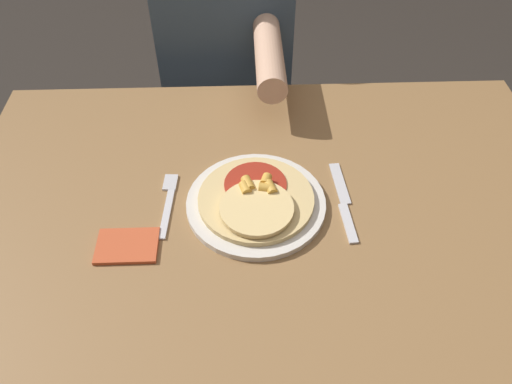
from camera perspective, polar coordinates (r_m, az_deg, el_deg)
The scene contains 8 objects.
ground_plane at distance 1.68m, azimuth 1.04°, elevation -19.25°, with size 8.00×8.00×0.00m, color #2D2823.
dining_table at distance 1.11m, azimuth 1.50°, elevation -4.98°, with size 1.29×0.82×0.78m.
plate at distance 1.01m, azimuth 0.00°, elevation -1.29°, with size 0.28×0.28×0.01m.
pizza at distance 0.99m, azimuth 0.03°, elevation -0.83°, with size 0.23×0.23×0.04m.
fork at distance 1.04m, azimuth -9.99°, elevation -0.96°, with size 0.03×0.18×0.00m.
knife at distance 1.03m, azimuth 9.99°, elevation -1.16°, with size 0.03×0.22×0.00m.
napkin at distance 0.98m, azimuth -14.51°, elevation -5.97°, with size 0.12×0.08×0.01m.
person_diner at distance 1.57m, azimuth -3.32°, elevation 14.92°, with size 0.38×0.52×1.21m.
Camera 1 is at (-0.05, -0.69, 1.53)m, focal length 35.00 mm.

